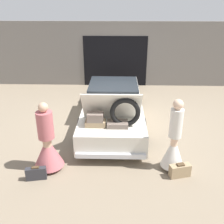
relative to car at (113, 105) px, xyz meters
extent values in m
plane|color=#7F705B|center=(0.00, 0.01, -0.55)|extent=(40.00, 40.00, 0.00)
cube|color=slate|center=(0.00, 3.78, 0.85)|extent=(12.00, 0.12, 2.80)
cube|color=black|center=(0.00, 3.71, 0.55)|extent=(2.80, 0.02, 2.20)
cube|color=silver|center=(0.00, 0.01, -0.09)|extent=(1.77, 5.02, 0.57)
cube|color=#1E2328|center=(0.00, 0.31, 0.41)|extent=(1.56, 1.61, 0.42)
cylinder|color=black|center=(-0.82, 1.57, -0.18)|extent=(0.18, 0.75, 0.75)
cylinder|color=black|center=(0.82, 1.57, -0.18)|extent=(0.18, 0.75, 0.75)
cylinder|color=black|center=(-0.82, -1.49, -0.18)|extent=(0.18, 0.75, 0.75)
cylinder|color=black|center=(0.82, -1.49, -0.18)|extent=(0.18, 0.75, 0.75)
cube|color=silver|center=(0.00, -2.54, -0.27)|extent=(1.68, 0.10, 0.12)
cube|color=silver|center=(0.00, -1.67, 0.63)|extent=(1.51, 0.62, 0.89)
cube|color=#9E8460|center=(-0.40, -1.91, 0.27)|extent=(0.51, 0.28, 0.14)
cube|color=#75665B|center=(0.15, -1.91, 0.26)|extent=(0.53, 0.38, 0.12)
cube|color=#75665B|center=(-0.40, -1.91, 0.45)|extent=(0.40, 0.28, 0.21)
torus|color=black|center=(0.34, -1.91, 0.58)|extent=(0.76, 0.12, 0.76)
cylinder|color=tan|center=(-1.46, -2.65, -0.15)|extent=(0.20, 0.20, 0.81)
cone|color=#B25B60|center=(-1.46, -2.65, -0.11)|extent=(0.70, 0.70, 0.73)
cylinder|color=#B25B60|center=(-1.46, -2.65, 0.58)|extent=(0.37, 0.37, 0.64)
sphere|color=tan|center=(-1.46, -2.65, 1.01)|extent=(0.22, 0.22, 0.22)
cylinder|color=beige|center=(1.45, -2.59, -0.13)|extent=(0.16, 0.16, 0.85)
cone|color=silver|center=(1.45, -2.59, -0.08)|extent=(0.55, 0.55, 0.77)
cylinder|color=silver|center=(1.45, -2.59, 0.64)|extent=(0.29, 0.29, 0.68)
sphere|color=beige|center=(1.45, -2.59, 1.09)|extent=(0.23, 0.23, 0.23)
cube|color=#2D2D33|center=(-1.65, -3.09, -0.41)|extent=(0.46, 0.21, 0.30)
cube|color=#4C3823|center=(-1.65, -3.09, -0.24)|extent=(0.17, 0.10, 0.02)
cube|color=#9E8460|center=(1.58, -2.90, -0.41)|extent=(0.51, 0.30, 0.30)
cube|color=#4C3823|center=(1.58, -2.90, -0.24)|extent=(0.19, 0.15, 0.02)
camera|label=1|loc=(0.18, -7.81, 3.22)|focal=42.00mm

